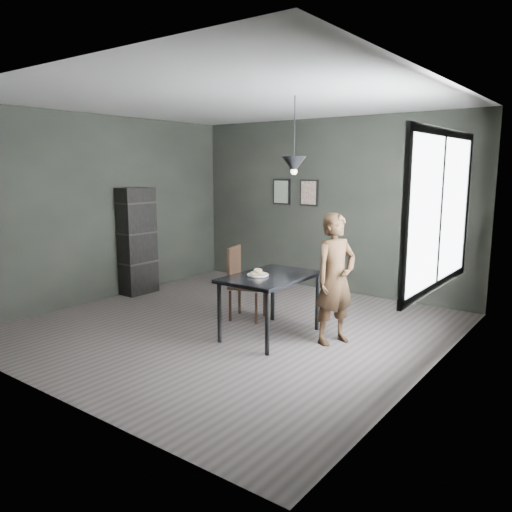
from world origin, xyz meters
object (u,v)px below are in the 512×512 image
Objects in this scene: cafe_table at (270,282)px; woman at (335,279)px; white_plate at (258,276)px; shelf_unit at (137,241)px; wood_chair at (241,278)px; pendant_lamp at (294,164)px.

cafe_table is 0.79× the size of woman.
woman is (0.73, 0.26, 0.09)m from cafe_table.
white_plate is 0.14× the size of shelf_unit.
wood_chair is (-0.73, 0.36, -0.12)m from cafe_table.
wood_chair is 1.13× the size of pendant_lamp.
pendant_lamp is (0.98, -0.26, 1.49)m from wood_chair.
pendant_lamp is at bearing -5.24° from shelf_unit.
pendant_lamp reaches higher than white_plate.
cafe_table is at bearing 51.19° from white_plate.
white_plate is 0.27× the size of pendant_lamp.
woman is at bearing 19.69° from cafe_table.
cafe_table is 0.70× the size of shelf_unit.
wood_chair is 1.81m from pendant_lamp.
shelf_unit reaches higher than wood_chair.
shelf_unit reaches higher than cafe_table.
pendant_lamp is at bearing -33.61° from wood_chair.
white_plate is at bearing -55.90° from wood_chair.
woman is 1.75× the size of pendant_lamp.
cafe_table is 0.18m from white_plate.
shelf_unit is at bearing 109.08° from woman.
woman is 1.39m from pendant_lamp.
cafe_table is 1.39× the size of pendant_lamp.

